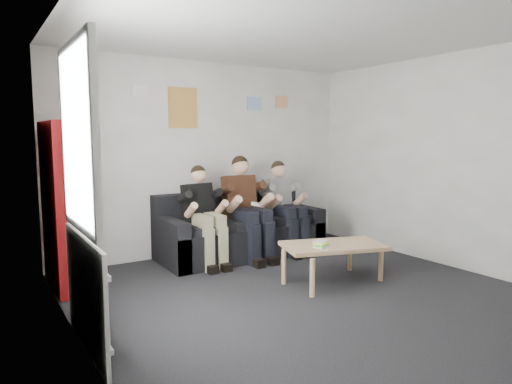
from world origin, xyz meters
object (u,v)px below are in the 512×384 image
Objects in this scene: coffee_table at (333,249)px; person_middle at (247,208)px; sofa at (240,233)px; bookshelf at (64,207)px; person_left at (205,215)px; person_right at (285,207)px.

coffee_table is 1.49m from person_middle.
sofa is 1.63× the size of person_middle.
bookshelf reaches higher than person_left.
bookshelf is 1.71m from person_left.
bookshelf is at bearing -173.87° from sofa.
bookshelf is 3.00m from coffee_table.
person_right is at bearing -7.32° from person_left.
coffee_table is at bearing -64.74° from person_left.
person_middle is (0.00, -0.21, 0.38)m from sofa.
person_left is at bearing -172.21° from person_middle.
coffee_table is 1.72m from person_left.
person_left is (-0.92, 1.44, 0.26)m from coffee_table.
coffee_table is (0.28, -1.64, 0.08)m from sofa.
person_middle reaches higher than person_right.
coffee_table is (2.61, -1.39, -0.51)m from bookshelf.
person_right is (0.64, -0.20, 0.34)m from sofa.
bookshelf is at bearing -170.55° from person_middle.
sofa is 0.43m from person_middle.
person_middle reaches higher than coffee_table.
person_left is at bearing -162.46° from sofa.
sofa is 1.26× the size of bookshelf.
sofa is 1.77× the size of person_left.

